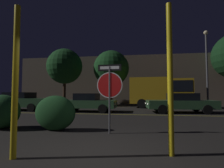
% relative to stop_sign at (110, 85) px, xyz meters
% --- Properties ---
extents(ground_plane, '(260.00, 260.00, 0.00)m').
position_rel_stop_sign_xyz_m(ground_plane, '(-0.02, -1.95, -1.59)').
color(ground_plane, black).
extents(road_center_stripe, '(40.13, 0.12, 0.01)m').
position_rel_stop_sign_xyz_m(road_center_stripe, '(-0.02, 5.30, -1.58)').
color(road_center_stripe, gold).
rests_on(road_center_stripe, ground_plane).
extents(stop_sign, '(0.87, 0.07, 2.28)m').
position_rel_stop_sign_xyz_m(stop_sign, '(0.00, 0.00, 0.00)').
color(stop_sign, '#4C4C51').
rests_on(stop_sign, ground_plane).
extents(yellow_pole_left, '(0.12, 0.12, 3.15)m').
position_rel_stop_sign_xyz_m(yellow_pole_left, '(-1.56, -2.49, -0.01)').
color(yellow_pole_left, yellow).
rests_on(yellow_pole_left, ground_plane).
extents(yellow_pole_right, '(0.12, 0.12, 3.29)m').
position_rel_stop_sign_xyz_m(yellow_pole_right, '(1.62, -1.85, 0.06)').
color(yellow_pole_right, yellow).
rests_on(yellow_pole_right, ground_plane).
extents(hedge_bush_1, '(1.30, 1.11, 1.27)m').
position_rel_stop_sign_xyz_m(hedge_bush_1, '(-4.10, 0.19, -0.95)').
color(hedge_bush_1, '#1E4C23').
rests_on(hedge_bush_1, ground_plane).
extents(hedge_bush_2, '(1.49, 0.71, 1.24)m').
position_rel_stop_sign_xyz_m(hedge_bush_2, '(-1.99, 0.17, -0.96)').
color(hedge_bush_2, '#1E4C23').
rests_on(hedge_bush_2, ground_plane).
extents(passing_car_1, '(4.81, 2.02, 1.42)m').
position_rel_stop_sign_xyz_m(passing_car_1, '(-8.21, 6.96, -0.86)').
color(passing_car_1, '#335B38').
rests_on(passing_car_1, ground_plane).
extents(passing_car_2, '(4.12, 1.93, 1.33)m').
position_rel_stop_sign_xyz_m(passing_car_2, '(-2.65, 6.68, -0.91)').
color(passing_car_2, '#335B38').
rests_on(passing_car_2, ground_plane).
extents(passing_car_3, '(4.68, 2.21, 1.34)m').
position_rel_stop_sign_xyz_m(passing_car_3, '(3.87, 6.93, -0.90)').
color(passing_car_3, '#335B38').
rests_on(passing_car_3, ground_plane).
extents(delivery_truck, '(5.70, 2.86, 2.81)m').
position_rel_stop_sign_xyz_m(delivery_truck, '(3.20, 11.23, 0.01)').
color(delivery_truck, gold).
rests_on(delivery_truck, ground_plane).
extents(street_lamp, '(0.38, 0.38, 6.95)m').
position_rel_stop_sign_xyz_m(street_lamp, '(7.02, 10.61, 2.55)').
color(street_lamp, '#4C4C51').
rests_on(street_lamp, ground_plane).
extents(tree_1, '(3.90, 3.90, 6.30)m').
position_rel_stop_sign_xyz_m(tree_1, '(-7.06, 12.58, 2.75)').
color(tree_1, '#422D1E').
rests_on(tree_1, ground_plane).
extents(tree_2, '(3.91, 3.91, 6.06)m').
position_rel_stop_sign_xyz_m(tree_2, '(-1.91, 13.18, 2.51)').
color(tree_2, '#422D1E').
rests_on(tree_2, ground_plane).
extents(building_backdrop, '(29.76, 4.80, 6.10)m').
position_rel_stop_sign_xyz_m(building_backdrop, '(0.38, 18.19, 1.46)').
color(building_backdrop, '#6B5B4C').
rests_on(building_backdrop, ground_plane).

